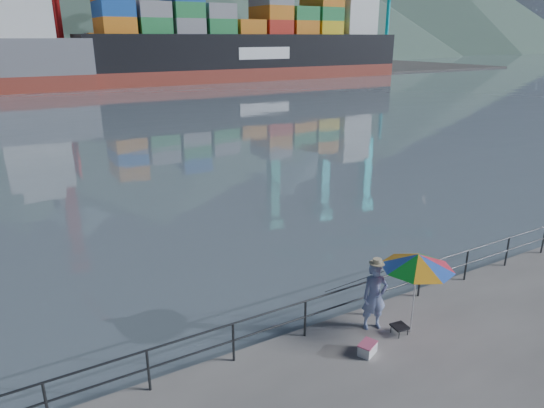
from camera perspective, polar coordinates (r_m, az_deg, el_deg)
The scene contains 10 objects.
harbor_water at distance 137.31m, azimuth -28.83°, elevation 13.82°, with size 500.00×280.00×0.00m, color slate.
far_dock at distance 101.40m, azimuth -22.12°, elevation 13.67°, with size 200.00×40.00×0.40m, color #514F4C.
guardrail at distance 12.08m, azimuth -0.15°, elevation -14.51°, with size 22.00×0.06×1.03m.
container_stacks at distance 108.44m, azimuth -9.50°, elevation 16.65°, with size 58.00×8.40×7.80m.
fisherman at distance 12.90m, azimuth 11.97°, elevation -10.58°, with size 0.67×0.44×1.83m, color #224395.
beach_umbrella at distance 12.44m, azimuth 16.78°, elevation -6.45°, with size 1.97×1.97×2.20m.
folding_stool at distance 13.19m, azimuth 14.75°, elevation -14.08°, with size 0.42×0.42×0.25m.
cooler_bag at distance 12.32m, azimuth 11.16°, elevation -16.39°, with size 0.46×0.31×0.27m, color silver.
fishing_rod at distance 13.95m, azimuth 9.30°, elevation -12.32°, with size 0.02×0.02×2.16m, color black.
container_ship at distance 92.95m, azimuth -1.51°, elevation 18.24°, with size 59.75×9.96×18.10m.
Camera 1 is at (-5.01, -7.03, 7.21)m, focal length 32.00 mm.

